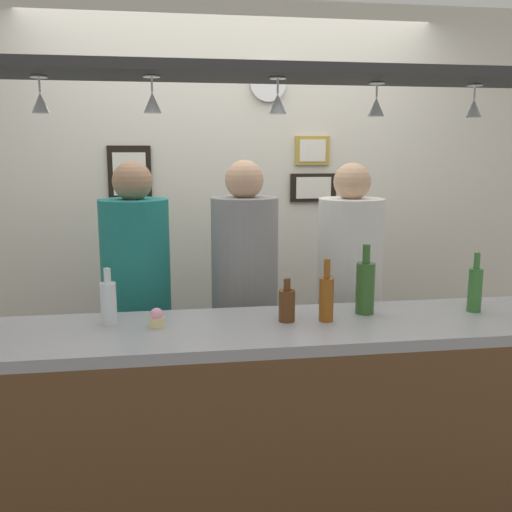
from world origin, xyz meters
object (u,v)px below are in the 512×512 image
object	(u,v)px
bottle_champagne_green	(365,286)
picture_frame_caricature	(130,174)
bottle_soda_clear	(109,302)
cupcake	(157,318)
wall_clock	(268,83)
picture_frame_upper_small	(312,151)
person_middle_grey_shirt	(245,289)
bottle_beer_green_import	(475,288)
bottle_beer_brown_stubby	(287,305)
person_left_teal_shirt	(137,293)
picture_frame_lower_pair	(313,188)
person_right_white_patterned_shirt	(349,287)
bottle_beer_amber_tall	(326,297)

from	to	relation	value
bottle_champagne_green	picture_frame_caricature	distance (m)	1.73
bottle_soda_clear	cupcake	world-z (taller)	bottle_soda_clear
wall_clock	picture_frame_caricature	bearing A→B (deg)	179.58
picture_frame_upper_small	cupcake	bearing A→B (deg)	-125.25
person_middle_grey_shirt	bottle_soda_clear	size ratio (longest dim) A/B	7.19
bottle_beer_green_import	cupcake	distance (m)	1.36
bottle_champagne_green	picture_frame_caricature	world-z (taller)	picture_frame_caricature
bottle_beer_brown_stubby	person_left_teal_shirt	bearing A→B (deg)	135.92
bottle_champagne_green	picture_frame_lower_pair	size ratio (longest dim) A/B	1.00
bottle_beer_brown_stubby	wall_clock	xyz separation A→B (m)	(0.15, 1.36, 1.03)
person_left_teal_shirt	person_right_white_patterned_shirt	bearing A→B (deg)	-0.00
bottle_champagne_green	cupcake	world-z (taller)	bottle_champagne_green
bottle_beer_amber_tall	cupcake	world-z (taller)	bottle_beer_amber_tall
picture_frame_lower_pair	bottle_champagne_green	bearing A→B (deg)	-94.27
bottle_beer_amber_tall	bottle_beer_green_import	bearing A→B (deg)	3.50
picture_frame_caricature	person_left_teal_shirt	bearing A→B (deg)	-85.39
picture_frame_caricature	bottle_soda_clear	bearing A→B (deg)	-90.78
picture_frame_caricature	picture_frame_lower_pair	distance (m)	1.16
person_left_teal_shirt	person_right_white_patterned_shirt	distance (m)	1.10
person_middle_grey_shirt	picture_frame_upper_small	xyz separation A→B (m)	(0.53, 0.75, 0.70)
bottle_soda_clear	picture_frame_caricature	xyz separation A→B (m)	(0.02, 1.30, 0.46)
bottle_beer_brown_stubby	bottle_beer_green_import	xyz separation A→B (m)	(0.84, 0.02, 0.03)
person_right_white_patterned_shirt	picture_frame_upper_small	distance (m)	1.04
bottle_beer_green_import	picture_frame_caricature	size ratio (longest dim) A/B	0.76
picture_frame_lower_pair	wall_clock	bearing A→B (deg)	-178.81
person_left_teal_shirt	picture_frame_upper_small	xyz separation A→B (m)	(1.08, 0.75, 0.71)
person_right_white_patterned_shirt	picture_frame_lower_pair	size ratio (longest dim) A/B	5.47
person_right_white_patterned_shirt	cupcake	bearing A→B (deg)	-148.04
person_left_teal_shirt	person_right_white_patterned_shirt	xyz separation A→B (m)	(1.10, -0.00, -0.01)
person_left_teal_shirt	picture_frame_upper_small	world-z (taller)	picture_frame_upper_small
person_middle_grey_shirt	bottle_soda_clear	world-z (taller)	person_middle_grey_shirt
bottle_beer_amber_tall	cupcake	size ratio (longest dim) A/B	3.33
person_left_teal_shirt	bottle_beer_amber_tall	size ratio (longest dim) A/B	6.35
person_right_white_patterned_shirt	picture_frame_caricature	size ratio (longest dim) A/B	4.82
picture_frame_lower_pair	cupcake	bearing A→B (deg)	-125.56
person_left_teal_shirt	bottle_champagne_green	world-z (taller)	person_left_teal_shirt
bottle_beer_green_import	person_right_white_patterned_shirt	bearing A→B (deg)	121.81
bottle_soda_clear	bottle_beer_amber_tall	bearing A→B (deg)	-5.95
person_left_teal_shirt	person_middle_grey_shirt	size ratio (longest dim) A/B	1.00
cupcake	picture_frame_lower_pair	xyz separation A→B (m)	(0.98, 1.37, 0.42)
person_right_white_patterned_shirt	bottle_soda_clear	distance (m)	1.31
bottle_champagne_green	picture_frame_upper_small	distance (m)	1.43
person_middle_grey_shirt	person_right_white_patterned_shirt	size ratio (longest dim) A/B	1.01
picture_frame_upper_small	person_middle_grey_shirt	bearing A→B (deg)	-125.43
cupcake	picture_frame_upper_small	distance (m)	1.80
person_left_teal_shirt	bottle_soda_clear	size ratio (longest dim) A/B	7.18
person_middle_grey_shirt	person_right_white_patterned_shirt	bearing A→B (deg)	0.00
bottle_beer_brown_stubby	bottle_soda_clear	distance (m)	0.72
bottle_beer_amber_tall	bottle_beer_brown_stubby	bearing A→B (deg)	172.64
person_right_white_patterned_shirt	bottle_beer_amber_tall	bearing A→B (deg)	-115.48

